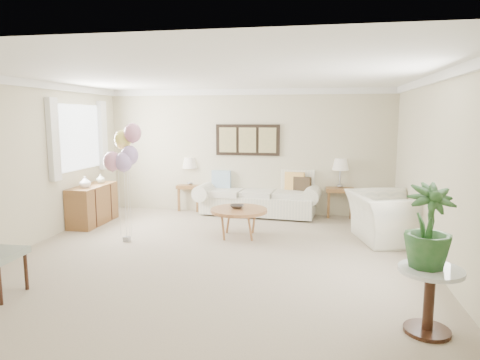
{
  "coord_description": "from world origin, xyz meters",
  "views": [
    {
      "loc": [
        1.39,
        -5.89,
        2.01
      ],
      "look_at": [
        0.25,
        0.6,
        1.05
      ],
      "focal_mm": 32.0,
      "sensor_mm": 36.0,
      "label": 1
    }
  ],
  "objects_px": {
    "coffee_table": "(239,211)",
    "armchair": "(386,217)",
    "balloon_cluster": "(124,151)",
    "sofa": "(259,196)"
  },
  "relations": [
    {
      "from": "coffee_table",
      "to": "armchair",
      "type": "xyz_separation_m",
      "value": [
        2.42,
        0.18,
        -0.05
      ]
    },
    {
      "from": "coffee_table",
      "to": "armchair",
      "type": "height_order",
      "value": "armchair"
    },
    {
      "from": "coffee_table",
      "to": "balloon_cluster",
      "type": "bearing_deg",
      "value": -161.32
    },
    {
      "from": "sofa",
      "to": "armchair",
      "type": "distance_m",
      "value": 2.82
    },
    {
      "from": "coffee_table",
      "to": "armchair",
      "type": "bearing_deg",
      "value": 4.24
    },
    {
      "from": "sofa",
      "to": "balloon_cluster",
      "type": "height_order",
      "value": "balloon_cluster"
    },
    {
      "from": "coffee_table",
      "to": "balloon_cluster",
      "type": "height_order",
      "value": "balloon_cluster"
    },
    {
      "from": "coffee_table",
      "to": "balloon_cluster",
      "type": "relative_size",
      "value": 0.5
    },
    {
      "from": "sofa",
      "to": "balloon_cluster",
      "type": "bearing_deg",
      "value": -127.83
    },
    {
      "from": "coffee_table",
      "to": "sofa",
      "type": "bearing_deg",
      "value": 86.36
    }
  ]
}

